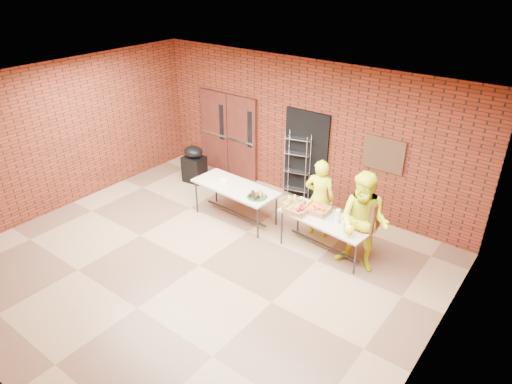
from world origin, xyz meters
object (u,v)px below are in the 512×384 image
(table_right, at_px, (326,221))
(volunteer_woman, at_px, (319,198))
(wire_rack, at_px, (297,166))
(volunteer_man, at_px, (363,223))
(coffee_dispenser, at_px, (367,214))
(covered_grill, at_px, (194,164))
(table_left, at_px, (235,189))

(table_right, relative_size, volunteer_woman, 1.12)
(wire_rack, bearing_deg, volunteer_woman, -55.51)
(volunteer_woman, xyz_separation_m, volunteer_man, (1.18, -0.51, 0.12))
(wire_rack, relative_size, coffee_dispenser, 2.98)
(coffee_dispenser, bearing_deg, wire_rack, 150.04)
(covered_grill, relative_size, volunteer_woman, 0.57)
(coffee_dispenser, bearing_deg, table_right, -166.99)
(wire_rack, height_order, coffee_dispenser, wire_rack)
(coffee_dispenser, bearing_deg, volunteer_woman, 165.35)
(covered_grill, bearing_deg, volunteer_woman, -10.67)
(covered_grill, bearing_deg, coffee_dispenser, -13.23)
(coffee_dispenser, height_order, volunteer_woman, volunteer_woman)
(wire_rack, distance_m, volunteer_man, 2.85)
(table_right, xyz_separation_m, covered_grill, (-4.13, 0.71, -0.20))
(table_left, height_order, covered_grill, covered_grill)
(coffee_dispenser, xyz_separation_m, volunteer_woman, (-1.13, 0.29, -0.18))
(wire_rack, relative_size, volunteer_woman, 0.98)
(volunteer_man, bearing_deg, coffee_dispenser, 100.08)
(coffee_dispenser, distance_m, volunteer_man, 0.23)
(coffee_dispenser, bearing_deg, table_left, -174.87)
(table_left, height_order, volunteer_man, volunteer_man)
(wire_rack, xyz_separation_m, table_left, (-0.51, -1.60, -0.09))
(volunteer_man, bearing_deg, wire_rack, 143.68)
(wire_rack, height_order, table_left, wire_rack)
(table_left, bearing_deg, wire_rack, 75.48)
(table_left, distance_m, volunteer_man, 2.90)
(table_left, bearing_deg, table_right, 5.60)
(coffee_dispenser, relative_size, covered_grill, 0.58)
(volunteer_woman, height_order, volunteer_man, volunteer_man)
(wire_rack, height_order, table_right, wire_rack)
(table_right, xyz_separation_m, volunteer_woman, (-0.42, 0.46, 0.15))
(wire_rack, bearing_deg, covered_grill, -176.84)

